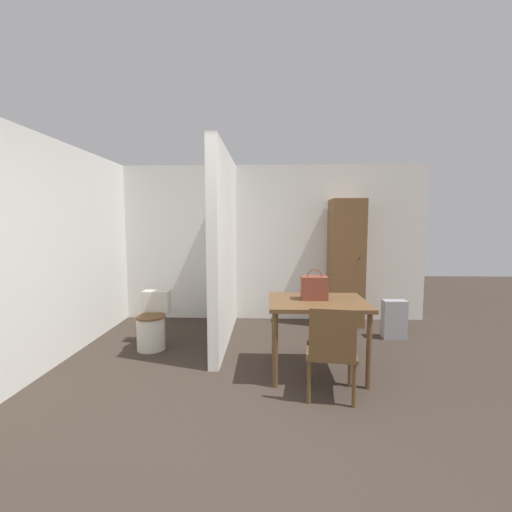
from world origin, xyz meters
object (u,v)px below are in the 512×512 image
Objects in this scene: toilet at (152,324)px; space_heater at (394,319)px; wooden_cabinet at (346,263)px; dining_table at (317,309)px; wooden_chair at (331,349)px; handbag at (314,288)px.

space_heater is at bearing 8.18° from toilet.
space_heater is at bearing -50.73° from wooden_cabinet.
wooden_cabinet reaches higher than dining_table.
wooden_chair is 0.74m from handbag.
toilet is at bearing 157.21° from wooden_chair.
wooden_chair is at bearing -30.73° from toilet.
dining_table is 0.52× the size of wooden_cabinet.
handbag is (1.95, -0.62, 0.60)m from toilet.
handbag is 0.17× the size of wooden_cabinet.
space_heater is (1.16, 1.66, -0.20)m from wooden_chair.
space_heater is at bearing 40.89° from handbag.
wooden_cabinet is (0.69, 1.78, 0.28)m from dining_table.
wooden_chair is at bearing -105.37° from wooden_cabinet.
handbag is at bearing 105.70° from wooden_chair.
wooden_chair is 1.24× the size of toilet.
dining_table is 0.23m from handbag.
wooden_chair is (0.05, -0.54, -0.22)m from dining_table.
handbag is (-0.08, 0.59, 0.44)m from wooden_chair.
toilet is (-2.03, 1.21, -0.16)m from wooden_chair.
handbag reaches higher than dining_table.
wooden_chair reaches higher than dining_table.
toilet is 1.31× the size of space_heater.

